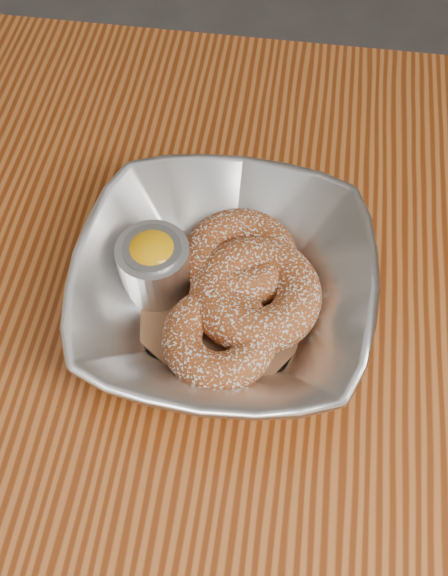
# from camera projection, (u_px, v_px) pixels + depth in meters

# --- Properties ---
(ground_plane) EXTENTS (4.00, 4.00, 0.00)m
(ground_plane) POSITION_uv_depth(u_px,v_px,m) (284.00, 563.00, 1.16)
(ground_plane) COLOR #565659
(ground_plane) RESTS_ON ground
(table) EXTENTS (1.20, 0.80, 0.75)m
(table) POSITION_uv_depth(u_px,v_px,m) (339.00, 427.00, 0.61)
(table) COLOR brown
(table) RESTS_ON ground_plane
(serving_bowl) EXTENTS (0.24, 0.24, 0.06)m
(serving_bowl) POSITION_uv_depth(u_px,v_px,m) (224.00, 289.00, 0.53)
(serving_bowl) COLOR silver
(serving_bowl) RESTS_ON table
(parchment) EXTENTS (0.20, 0.20, 0.00)m
(parchment) POSITION_uv_depth(u_px,v_px,m) (224.00, 302.00, 0.55)
(parchment) COLOR brown
(parchment) RESTS_ON table
(donut_back) EXTENTS (0.10, 0.10, 0.03)m
(donut_back) POSITION_uv_depth(u_px,v_px,m) (240.00, 258.00, 0.55)
(donut_back) COLOR brown
(donut_back) RESTS_ON parchment
(donut_front) EXTENTS (0.12, 0.12, 0.03)m
(donut_front) POSITION_uv_depth(u_px,v_px,m) (219.00, 338.00, 0.51)
(donut_front) COLOR brown
(donut_front) RESTS_ON parchment
(donut_extra) EXTENTS (0.10, 0.10, 0.04)m
(donut_extra) POSITION_uv_depth(u_px,v_px,m) (256.00, 294.00, 0.53)
(donut_extra) COLOR brown
(donut_extra) RESTS_ON parchment
(ramekin) EXTENTS (0.06, 0.06, 0.06)m
(ramekin) POSITION_uv_depth(u_px,v_px,m) (154.00, 264.00, 0.54)
(ramekin) COLOR silver
(ramekin) RESTS_ON table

